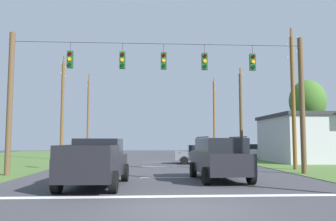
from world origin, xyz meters
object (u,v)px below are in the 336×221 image
(distant_car_crossing_white, at_px, (248,151))
(utility_pole_distant_right, at_px, (88,114))
(utility_pole_far_right, at_px, (241,114))
(overhead_signal_span, at_px, (160,94))
(tree_roadside_right, at_px, (308,102))
(pickup_truck, at_px, (96,163))
(utility_pole_far_left, at_px, (62,108))
(utility_pole_near_left, at_px, (214,115))
(suv_black, at_px, (220,158))
(distant_car_oncoming, at_px, (201,154))
(utility_pole_mid_right, at_px, (293,97))
(roadside_store, at_px, (331,138))

(distant_car_crossing_white, xyz_separation_m, utility_pole_distant_right, (-18.90, 12.20, 4.80))
(utility_pole_far_right, height_order, utility_pole_distant_right, utility_pole_distant_right)
(overhead_signal_span, bearing_deg, tree_roadside_right, 36.40)
(pickup_truck, bearing_deg, utility_pole_far_left, 107.18)
(pickup_truck, distance_m, tree_roadside_right, 21.75)
(overhead_signal_span, distance_m, utility_pole_near_left, 31.06)
(utility_pole_far_left, xyz_separation_m, utility_pole_distant_right, (0.40, 13.10, 0.40))
(tree_roadside_right, bearing_deg, suv_black, -129.60)
(distant_car_crossing_white, height_order, utility_pole_far_right, utility_pole_far_right)
(pickup_truck, bearing_deg, utility_pole_distant_right, 100.11)
(distant_car_oncoming, bearing_deg, pickup_truck, -115.44)
(suv_black, bearing_deg, utility_pole_near_left, 79.25)
(overhead_signal_span, relative_size, utility_pole_mid_right, 1.77)
(pickup_truck, distance_m, roadside_store, 24.34)
(overhead_signal_span, height_order, utility_pole_mid_right, utility_pole_mid_right)
(suv_black, distance_m, utility_pole_far_right, 20.72)
(pickup_truck, height_order, utility_pole_near_left, utility_pole_near_left)
(overhead_signal_span, distance_m, utility_pole_mid_right, 9.23)
(utility_pole_near_left, distance_m, roadside_store, 20.26)
(suv_black, height_order, roadside_store, roadside_store)
(pickup_truck, height_order, utility_pole_far_left, utility_pole_far_left)
(distant_car_oncoming, xyz_separation_m, tree_roadside_right, (9.34, 0.56, 4.43))
(utility_pole_near_left, distance_m, utility_pole_distant_right, 17.77)
(utility_pole_near_left, bearing_deg, utility_pole_distant_right, -178.68)
(pickup_truck, xyz_separation_m, roadside_store, (18.60, 15.66, 1.14))
(suv_black, relative_size, utility_pole_far_right, 0.51)
(distant_car_crossing_white, distance_m, utility_pole_far_right, 4.05)
(distant_car_crossing_white, bearing_deg, utility_pole_far_left, -177.32)
(distant_car_oncoming, xyz_separation_m, roadside_store, (12.08, 1.95, 1.32))
(utility_pole_mid_right, distance_m, utility_pole_distant_right, 31.93)
(distant_car_crossing_white, relative_size, utility_pole_near_left, 0.40)
(utility_pole_mid_right, bearing_deg, overhead_signal_span, -162.49)
(utility_pole_near_left, xyz_separation_m, utility_pole_far_left, (-18.16, -13.51, -0.30))
(utility_pole_near_left, bearing_deg, utility_pole_far_left, -143.35)
(overhead_signal_span, xyz_separation_m, distant_car_oncoming, (3.69, 9.05, -3.66))
(utility_pole_distant_right, bearing_deg, utility_pole_near_left, 1.32)
(distant_car_oncoming, distance_m, utility_pole_far_left, 15.47)
(pickup_truck, height_order, utility_pole_distant_right, utility_pole_distant_right)
(overhead_signal_span, height_order, utility_pole_near_left, utility_pole_near_left)
(utility_pole_far_left, height_order, tree_roadside_right, utility_pole_far_left)
(pickup_truck, relative_size, utility_pole_distant_right, 0.49)
(utility_pole_far_left, distance_m, tree_roadside_right, 23.28)
(utility_pole_far_right, bearing_deg, suv_black, -108.33)
(utility_pole_far_right, bearing_deg, distant_car_oncoming, -126.10)
(utility_pole_distant_right, bearing_deg, overhead_signal_span, -73.14)
(suv_black, xyz_separation_m, roadside_store, (13.10, 13.91, 1.05))
(overhead_signal_span, relative_size, distant_car_oncoming, 3.76)
(utility_pole_far_left, bearing_deg, utility_pole_distant_right, 88.26)
(distant_car_oncoming, height_order, utility_pole_mid_right, utility_pole_mid_right)
(utility_pole_mid_right, xyz_separation_m, utility_pole_far_left, (-18.09, 13.46, 0.50))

